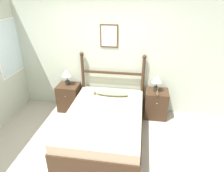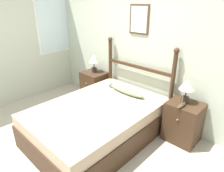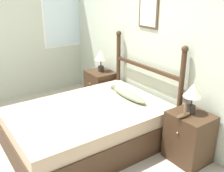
# 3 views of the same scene
# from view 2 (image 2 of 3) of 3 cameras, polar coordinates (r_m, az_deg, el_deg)

# --- Properties ---
(ground_plane) EXTENTS (16.00, 16.00, 0.00)m
(ground_plane) POSITION_cam_2_polar(r_m,az_deg,el_deg) (3.20, -13.81, -17.47)
(ground_plane) COLOR #B7AD9E
(wall_back) EXTENTS (6.40, 0.08, 2.55)m
(wall_back) POSITION_cam_2_polar(r_m,az_deg,el_deg) (3.71, 7.22, 11.02)
(wall_back) COLOR beige
(wall_back) RESTS_ON ground_plane
(bed) EXTENTS (1.45, 2.09, 0.55)m
(bed) POSITION_cam_2_polar(r_m,az_deg,el_deg) (3.24, -4.01, -10.08)
(bed) COLOR #3D2819
(bed) RESTS_ON ground_plane
(headboard) EXTENTS (1.47, 0.09, 1.40)m
(headboard) POSITION_cam_2_polar(r_m,az_deg,el_deg) (3.70, 7.30, 2.84)
(headboard) COLOR #3D2819
(headboard) RESTS_ON ground_plane
(nightstand_left) EXTENTS (0.50, 0.45, 0.64)m
(nightstand_left) POSITION_cam_2_polar(r_m,az_deg,el_deg) (4.39, -5.01, -0.05)
(nightstand_left) COLOR #3D2819
(nightstand_left) RESTS_ON ground_plane
(nightstand_right) EXTENTS (0.50, 0.45, 0.64)m
(nightstand_right) POSITION_cam_2_polar(r_m,az_deg,el_deg) (3.33, 19.62, -9.63)
(nightstand_right) COLOR #3D2819
(nightstand_right) RESTS_ON ground_plane
(table_lamp_left) EXTENTS (0.22, 0.22, 0.38)m
(table_lamp_left) POSITION_cam_2_polar(r_m,az_deg,el_deg) (4.22, -5.19, 7.47)
(table_lamp_left) COLOR #2D2823
(table_lamp_left) RESTS_ON nightstand_left
(table_lamp_right) EXTENTS (0.22, 0.22, 0.38)m
(table_lamp_right) POSITION_cam_2_polar(r_m,az_deg,el_deg) (3.09, 20.65, -0.03)
(table_lamp_right) COLOR #2D2823
(table_lamp_right) RESTS_ON nightstand_right
(model_boat) EXTENTS (0.07, 0.23, 0.19)m
(model_boat) POSITION_cam_2_polar(r_m,az_deg,el_deg) (3.05, 19.26, -5.20)
(model_boat) COLOR #4C3823
(model_boat) RESTS_ON nightstand_right
(fish_pillow) EXTENTS (0.75, 0.16, 0.10)m
(fish_pillow) POSITION_cam_2_polar(r_m,az_deg,el_deg) (3.49, 4.17, -1.42)
(fish_pillow) COLOR gray
(fish_pillow) RESTS_ON bed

